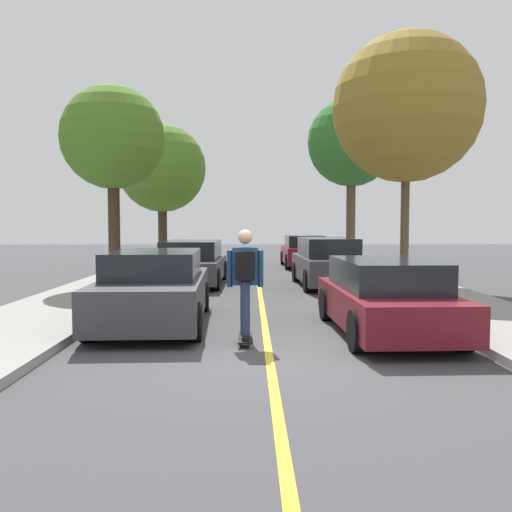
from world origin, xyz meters
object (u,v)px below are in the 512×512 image
object	(u,v)px
street_tree_left_near	(162,169)
skateboard	(245,338)
parked_car_right_far	(304,252)
street_tree_right_nearest	(407,108)
street_tree_right_near	(352,143)
street_tree_left_nearest	(113,139)
parked_car_left_nearest	(155,289)
skateboarder	(245,276)
parked_car_right_nearest	(386,297)
parked_car_right_near	(328,263)
parked_car_left_near	(192,263)

from	to	relation	value
street_tree_left_near	skateboard	size ratio (longest dim) A/B	7.39
parked_car_right_far	street_tree_right_nearest	size ratio (longest dim) A/B	0.57
parked_car_right_far	street_tree_right_near	xyz separation A→B (m)	(2.16, 0.78, 4.79)
street_tree_left_nearest	street_tree_right_near	size ratio (longest dim) A/B	0.79
street_tree_right_nearest	parked_car_left_nearest	bearing A→B (deg)	-138.78
parked_car_left_nearest	skateboarder	size ratio (longest dim) A/B	2.59
street_tree_left_near	street_tree_right_nearest	world-z (taller)	street_tree_right_nearest
parked_car_right_nearest	parked_car_right_near	size ratio (longest dim) A/B	0.98
parked_car_right_near	street_tree_left_near	xyz separation A→B (m)	(-6.32, 8.32, 3.64)
parked_car_right_far	street_tree_right_near	bearing A→B (deg)	19.83
parked_car_left_nearest	parked_car_left_near	distance (m)	6.57
street_tree_left_nearest	street_tree_left_near	xyz separation A→B (m)	(0.00, 8.76, 0.00)
street_tree_left_nearest	skateboarder	xyz separation A→B (m)	(3.89, -7.34, -3.28)
parked_car_left_near	street_tree_left_nearest	distance (m)	4.37
street_tree_right_nearest	skateboarder	distance (m)	9.50
street_tree_right_nearest	skateboarder	world-z (taller)	street_tree_right_nearest
parked_car_right_near	skateboard	world-z (taller)	parked_car_right_near
street_tree_left_nearest	street_tree_left_near	bearing A→B (deg)	90.00
parked_car_left_nearest	street_tree_left_nearest	world-z (taller)	street_tree_left_nearest
parked_car_right_near	skateboarder	world-z (taller)	skateboarder
parked_car_left_near	skateboard	bearing A→B (deg)	-78.12
parked_car_right_far	street_tree_right_nearest	bearing A→B (deg)	-74.25
street_tree_right_near	parked_car_left_near	bearing A→B (deg)	-130.47
parked_car_right_far	skateboard	xyz separation A→B (m)	(-2.43, -14.85, -0.58)
parked_car_right_near	street_tree_left_nearest	xyz separation A→B (m)	(-6.32, -0.44, 3.64)
parked_car_right_far	parked_car_right_near	bearing A→B (deg)	-90.01
skateboard	skateboarder	bearing A→B (deg)	-90.21
skateboarder	parked_car_right_near	bearing A→B (deg)	72.62
parked_car_right_nearest	street_tree_left_near	bearing A→B (deg)	112.44
street_tree_left_nearest	street_tree_right_nearest	size ratio (longest dim) A/B	0.80
parked_car_left_near	parked_car_right_far	world-z (taller)	parked_car_right_far
parked_car_right_far	street_tree_left_near	bearing A→B (deg)	169.13
parked_car_right_near	street_tree_left_near	world-z (taller)	street_tree_left_near
parked_car_right_far	skateboarder	distance (m)	15.09
parked_car_right_near	parked_car_right_far	bearing A→B (deg)	89.99
street_tree_right_nearest	skateboard	bearing A→B (deg)	-122.61
parked_car_left_nearest	parked_car_right_nearest	size ratio (longest dim) A/B	1.08
skateboard	street_tree_right_near	bearing A→B (deg)	73.61
parked_car_right_near	skateboarder	bearing A→B (deg)	-107.38
street_tree_right_near	skateboard	world-z (taller)	street_tree_right_near
parked_car_right_near	parked_car_left_near	bearing A→B (deg)	173.47
skateboard	parked_car_right_far	bearing A→B (deg)	80.69
street_tree_left_nearest	street_tree_right_nearest	xyz separation A→B (m)	(8.49, -0.12, 0.86)
parked_car_left_nearest	street_tree_right_nearest	world-z (taller)	street_tree_right_nearest
skateboard	street_tree_right_nearest	bearing A→B (deg)	57.39
parked_car_right_nearest	street_tree_right_near	bearing A→B (deg)	81.73
parked_car_left_nearest	street_tree_right_near	xyz separation A→B (m)	(6.32, 13.99, 4.78)
parked_car_left_near	street_tree_right_near	xyz separation A→B (m)	(6.32, 7.41, 4.78)
parked_car_right_far	skateboard	distance (m)	15.06
parked_car_left_nearest	skateboard	world-z (taller)	parked_car_left_nearest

